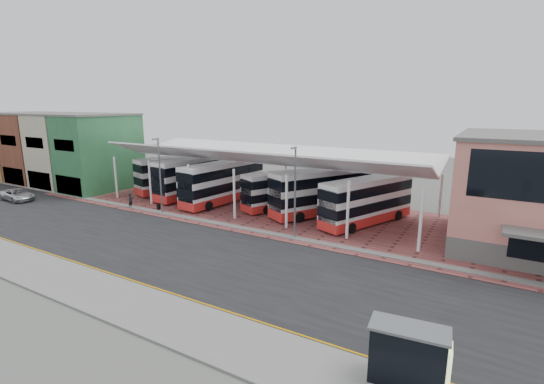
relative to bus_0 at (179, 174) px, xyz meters
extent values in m
plane|color=#4B4D48|center=(20.02, -15.32, -2.39)|extent=(140.00, 140.00, 0.00)
cube|color=black|center=(20.02, -16.32, -2.38)|extent=(120.00, 14.00, 0.02)
cube|color=brown|center=(22.02, -2.32, -2.36)|extent=(72.00, 16.00, 0.06)
cube|color=#626260|center=(20.02, -24.32, -2.32)|extent=(120.00, 4.00, 0.14)
cube|color=#626260|center=(20.02, -9.12, -2.32)|extent=(120.00, 0.80, 0.14)
cube|color=#BC7F00|center=(20.02, -22.32, -2.36)|extent=(120.00, 0.12, 0.01)
cube|color=#BC7F00|center=(20.02, -22.02, -2.36)|extent=(120.00, 0.12, 0.01)
cylinder|color=white|center=(-3.98, -6.82, 0.21)|extent=(0.26, 0.26, 5.20)
cylinder|color=white|center=(-3.98, 4.18, -0.09)|extent=(0.26, 0.26, 4.60)
cylinder|color=white|center=(2.02, -6.82, 0.21)|extent=(0.26, 0.26, 5.20)
cylinder|color=white|center=(2.02, 4.18, -0.09)|extent=(0.26, 0.26, 4.60)
cylinder|color=white|center=(8.02, -6.82, 0.21)|extent=(0.26, 0.26, 5.20)
cylinder|color=white|center=(8.02, 4.18, -0.09)|extent=(0.26, 0.26, 4.60)
cylinder|color=white|center=(14.02, -6.82, 0.21)|extent=(0.26, 0.26, 5.20)
cylinder|color=white|center=(14.02, 4.18, -0.09)|extent=(0.26, 0.26, 4.60)
cylinder|color=white|center=(20.02, -6.82, 0.21)|extent=(0.26, 0.26, 5.20)
cylinder|color=white|center=(20.02, 4.18, -0.09)|extent=(0.26, 0.26, 4.60)
cylinder|color=white|center=(26.02, -6.82, 0.21)|extent=(0.26, 0.26, 5.20)
cylinder|color=white|center=(26.02, 4.18, -0.09)|extent=(0.26, 0.26, 4.60)
cylinder|color=white|center=(32.02, -6.82, 0.21)|extent=(0.26, 0.26, 5.20)
cylinder|color=white|center=(32.02, 4.18, -0.09)|extent=(0.26, 0.26, 4.60)
cube|color=silver|center=(14.02, -4.62, 3.71)|extent=(37.00, 4.95, 1.95)
cube|color=silver|center=(14.02, 0.98, 3.51)|extent=(37.00, 7.12, 1.43)
cube|color=#2F6D3F|center=(-9.98, -4.32, 2.61)|extent=(6.20, 10.00, 10.00)
cube|color=black|center=(-9.98, -9.22, -0.99)|extent=(5.20, 0.20, 2.40)
cube|color=black|center=(-9.98, -9.22, 4.11)|extent=(4.00, 0.20, 1.40)
cube|color=#575653|center=(-9.98, -4.32, 7.71)|extent=(6.40, 10.20, 0.25)
cube|color=#B2AA8F|center=(-16.48, -4.32, 2.61)|extent=(6.20, 10.00, 10.00)
cube|color=black|center=(-16.48, -9.22, -0.99)|extent=(5.20, 0.20, 2.40)
cube|color=black|center=(-16.48, -9.22, 4.11)|extent=(4.00, 0.20, 1.40)
cube|color=#575653|center=(-16.48, -4.32, 7.71)|extent=(6.40, 10.20, 0.25)
cube|color=brown|center=(-22.98, -4.32, 2.61)|extent=(6.20, 10.00, 10.00)
cube|color=black|center=(-22.98, -9.22, -0.99)|extent=(5.20, 0.20, 2.40)
cube|color=black|center=(-22.98, -9.22, 4.11)|extent=(4.00, 0.20, 1.40)
cube|color=#575653|center=(-22.98, -4.32, 7.71)|extent=(6.40, 10.20, 0.25)
cube|color=#A28044|center=(-29.48, -4.32, 2.61)|extent=(6.20, 10.00, 10.00)
cube|color=#575653|center=(-29.48, -4.32, 7.71)|extent=(6.40, 10.20, 0.25)
cylinder|color=#5C5F63|center=(6.02, -9.02, 1.61)|extent=(0.16, 0.16, 8.00)
cube|color=#5C5F63|center=(6.02, -9.32, 5.61)|extent=(0.15, 0.90, 0.15)
cylinder|color=#5C5F63|center=(22.02, -9.02, 1.61)|extent=(0.16, 0.16, 8.00)
cube|color=#5C5F63|center=(22.02, -9.32, 5.61)|extent=(0.15, 0.90, 0.15)
cube|color=white|center=(0.01, 0.02, 0.14)|extent=(5.86, 11.57, 4.42)
cube|color=red|center=(0.01, 0.02, -1.66)|extent=(5.91, 11.62, 0.93)
cube|color=black|center=(0.01, 0.02, -0.32)|extent=(5.91, 11.62, 0.98)
cube|color=black|center=(0.01, 0.02, 1.33)|extent=(5.91, 11.62, 0.98)
cube|color=black|center=(-1.68, -5.32, 0.04)|extent=(2.24, 0.80, 3.70)
cylinder|color=black|center=(-2.31, -3.04, -1.81)|extent=(0.58, 1.07, 1.03)
cylinder|color=black|center=(0.14, -3.82, -1.81)|extent=(0.58, 1.07, 1.03)
cylinder|color=black|center=(-0.13, 3.86, -1.81)|extent=(0.58, 1.07, 1.03)
cylinder|color=black|center=(2.32, 3.09, -1.81)|extent=(0.58, 1.07, 1.03)
cube|color=white|center=(3.58, -0.91, 0.26)|extent=(3.39, 12.01, 4.64)
cube|color=red|center=(3.58, -0.91, -1.62)|extent=(3.43, 12.05, 0.97)
cube|color=black|center=(3.58, -0.91, -0.22)|extent=(3.43, 12.05, 1.03)
cube|color=black|center=(3.58, -0.91, 1.50)|extent=(3.43, 12.05, 1.03)
cube|color=black|center=(3.24, -6.78, 0.16)|extent=(2.43, 0.25, 3.88)
cylinder|color=black|center=(2.01, -4.62, -1.79)|extent=(0.36, 1.09, 1.08)
cylinder|color=black|center=(4.71, -4.78, -1.79)|extent=(0.36, 1.09, 1.08)
cylinder|color=black|center=(2.46, 2.96, -1.79)|extent=(0.36, 1.09, 1.08)
cylinder|color=black|center=(5.15, 2.80, -1.79)|extent=(0.36, 1.09, 1.08)
cube|color=white|center=(8.91, -1.96, 0.22)|extent=(4.01, 11.90, 4.56)
cube|color=red|center=(8.91, -1.96, -1.64)|extent=(4.06, 11.95, 0.95)
cube|color=black|center=(8.91, -1.96, -0.26)|extent=(4.06, 11.95, 1.01)
cube|color=black|center=(8.91, -1.96, 1.44)|extent=(4.06, 11.95, 1.01)
cube|color=black|center=(8.22, -7.70, 0.11)|extent=(2.38, 0.39, 3.82)
cylinder|color=black|center=(7.15, -5.51, -1.80)|extent=(0.42, 1.09, 1.06)
cylinder|color=black|center=(9.78, -5.82, -1.80)|extent=(0.42, 1.09, 1.06)
cylinder|color=black|center=(8.03, 1.91, -1.80)|extent=(0.42, 1.09, 1.06)
cylinder|color=black|center=(10.67, 1.59, -1.80)|extent=(0.42, 1.09, 1.06)
cube|color=white|center=(16.27, -0.40, -0.13)|extent=(6.22, 10.12, 3.94)
cube|color=red|center=(16.27, -0.40, -1.73)|extent=(6.27, 10.17, 0.82)
cube|color=black|center=(16.27, -0.40, -0.54)|extent=(6.27, 10.17, 0.87)
cube|color=black|center=(16.27, -0.40, 0.92)|extent=(6.27, 10.17, 0.87)
cube|color=black|center=(14.22, -4.95, -0.22)|extent=(1.92, 0.93, 3.30)
cylinder|color=black|center=(13.90, -2.87, -1.87)|extent=(0.61, 0.94, 0.92)
cylinder|color=black|center=(15.99, -3.81, -1.87)|extent=(0.61, 0.94, 0.92)
cylinder|color=black|center=(16.54, 3.01, -1.87)|extent=(0.61, 0.94, 0.92)
cylinder|color=black|center=(18.63, 2.07, -1.87)|extent=(0.61, 0.94, 0.92)
cube|color=white|center=(20.99, -0.72, 0.22)|extent=(7.98, 11.47, 4.56)
cube|color=red|center=(20.99, -0.72, -1.64)|extent=(8.04, 11.53, 0.95)
cube|color=black|center=(20.99, -0.72, -0.26)|extent=(8.04, 11.53, 1.01)
cube|color=black|center=(20.99, -0.72, 1.44)|extent=(8.04, 11.53, 1.01)
cube|color=black|center=(18.18, -5.77, 0.11)|extent=(2.14, 1.25, 3.81)
cylinder|color=black|center=(18.02, -3.34, -1.80)|extent=(0.77, 1.07, 1.06)
cylinder|color=black|center=(20.33, -4.63, -1.80)|extent=(0.77, 1.07, 1.06)
cylinder|color=black|center=(21.64, 3.18, -1.80)|extent=(0.77, 1.07, 1.06)
cylinder|color=black|center=(23.96, 1.89, -1.80)|extent=(0.77, 1.07, 1.06)
cube|color=white|center=(26.12, -1.63, 0.04)|extent=(6.45, 10.98, 4.25)
cube|color=red|center=(26.12, -1.63, -1.68)|extent=(6.50, 11.03, 0.89)
cube|color=black|center=(26.12, -1.63, -0.40)|extent=(6.50, 11.03, 0.94)
cube|color=black|center=(26.12, -1.63, 1.18)|extent=(6.50, 11.03, 0.94)
cube|color=black|center=(24.05, -6.60, -0.05)|extent=(2.09, 0.94, 3.56)
cylinder|color=black|center=(23.64, -4.36, -1.83)|extent=(0.63, 1.02, 0.99)
cylinder|color=black|center=(25.92, -5.31, -1.83)|extent=(0.63, 1.02, 0.99)
cylinder|color=black|center=(26.31, 2.05, -1.83)|extent=(0.63, 1.02, 0.99)
cylinder|color=black|center=(28.59, 1.11, -1.83)|extent=(0.63, 1.02, 0.99)
imported|color=silver|center=(-13.48, -13.79, -1.67)|extent=(5.14, 2.57, 1.40)
imported|color=black|center=(1.44, -9.32, -1.51)|extent=(0.52, 0.67, 1.64)
cube|color=black|center=(4.68, -8.27, -2.04)|extent=(0.34, 0.24, 0.58)
cube|color=black|center=(34.54, -23.65, -1.01)|extent=(2.96, 0.43, 2.47)
cube|color=#5C5F63|center=(34.48, -23.06, 0.28)|extent=(3.30, 1.81, 0.12)
cylinder|color=#5C5F63|center=(33.04, -22.61, -1.01)|extent=(0.11, 0.11, 2.47)
cylinder|color=#5C5F63|center=(35.79, -22.32, -1.01)|extent=(0.11, 0.11, 2.47)
cube|color=#CEE395|center=(36.05, -22.89, -1.16)|extent=(0.26, 1.10, 1.98)
camera|label=1|loc=(36.91, -38.33, 9.27)|focal=26.00mm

